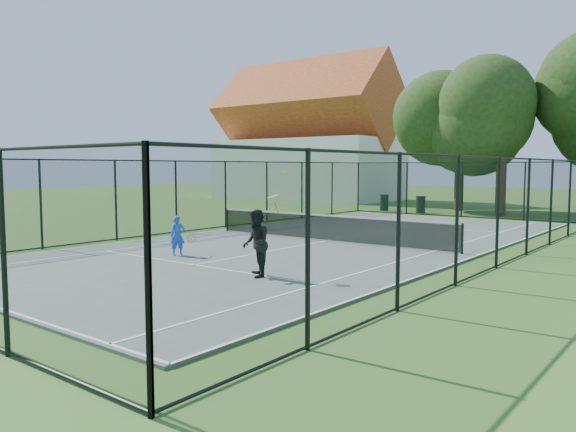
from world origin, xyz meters
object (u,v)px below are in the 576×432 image
Objects in this scene: tennis_net at (327,227)px; trash_bin_right at (421,204)px; trash_bin_left at (384,203)px; player_black at (256,243)px; player_blue at (178,236)px.

tennis_net is 9.99× the size of trash_bin_right.
trash_bin_right reaches higher than trash_bin_left.
player_black reaches higher than tennis_net.
tennis_net is 15.59m from trash_bin_left.
tennis_net is 5.80m from player_blue.
trash_bin_right is at bearing -7.52° from trash_bin_left.
tennis_net is at bearing 109.94° from player_black.
tennis_net reaches higher than trash_bin_left.
tennis_net reaches higher than trash_bin_right.
player_blue is 4.19m from player_black.
player_black is at bearing -14.44° from player_blue.
trash_bin_left is 2.63m from trash_bin_right.
player_blue is (1.27, -19.78, 0.15)m from trash_bin_right.
trash_bin_left is 1.00× the size of trash_bin_right.
player_blue is at bearing -86.31° from trash_bin_right.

